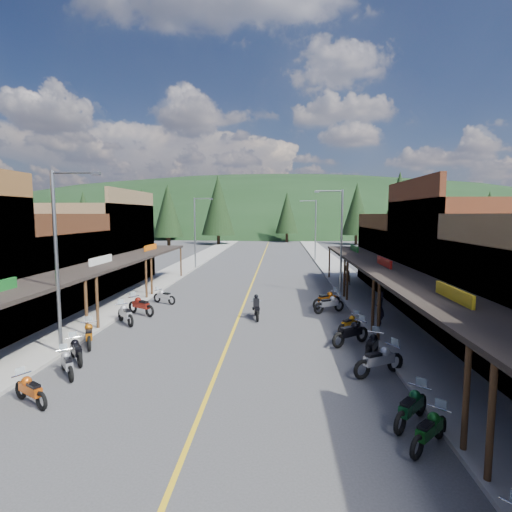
% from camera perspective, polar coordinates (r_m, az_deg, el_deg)
% --- Properties ---
extents(ground, '(220.00, 220.00, 0.00)m').
position_cam_1_polar(ground, '(23.37, -2.74, -9.33)').
color(ground, '#38383A').
rests_on(ground, ground).
extents(centerline, '(0.15, 90.00, 0.01)m').
position_cam_1_polar(centerline, '(42.92, 0.11, -2.26)').
color(centerline, gold).
rests_on(centerline, ground).
extents(sidewalk_west, '(3.40, 94.00, 0.15)m').
position_cam_1_polar(sidewalk_west, '(44.26, -11.21, -2.04)').
color(sidewalk_west, gray).
rests_on(sidewalk_west, ground).
extents(sidewalk_east, '(3.40, 94.00, 0.15)m').
position_cam_1_polar(sidewalk_east, '(43.29, 11.69, -2.22)').
color(sidewalk_east, gray).
rests_on(sidewalk_east, ground).
extents(shop_west_2, '(10.90, 9.00, 6.20)m').
position_cam_1_polar(shop_west_2, '(29.26, -30.24, -1.97)').
color(shop_west_2, '#3F2111').
rests_on(shop_west_2, ground).
extents(shop_west_3, '(10.90, 10.20, 8.20)m').
position_cam_1_polar(shop_west_3, '(37.50, -22.25, 1.49)').
color(shop_west_3, brown).
rests_on(shop_west_3, ground).
extents(shop_east_2, '(10.90, 9.00, 8.20)m').
position_cam_1_polar(shop_east_2, '(26.77, 28.46, -0.42)').
color(shop_east_2, '#562B19').
rests_on(shop_east_2, ground).
extents(shop_east_3, '(10.90, 10.20, 6.20)m').
position_cam_1_polar(shop_east_3, '(35.74, 21.84, -0.28)').
color(shop_east_3, '#4C2D16').
rests_on(shop_east_3, ground).
extents(streetlight_0, '(2.16, 0.18, 8.00)m').
position_cam_1_polar(streetlight_0, '(18.98, -26.27, 0.20)').
color(streetlight_0, gray).
rests_on(streetlight_0, ground).
extents(streetlight_1, '(2.16, 0.18, 8.00)m').
position_cam_1_polar(streetlight_1, '(45.42, -8.55, 3.77)').
color(streetlight_1, gray).
rests_on(streetlight_1, ground).
extents(streetlight_2, '(2.16, 0.18, 8.00)m').
position_cam_1_polar(streetlight_2, '(30.78, 11.84, 2.68)').
color(streetlight_2, gray).
rests_on(streetlight_2, ground).
extents(streetlight_3, '(2.16, 0.18, 8.00)m').
position_cam_1_polar(streetlight_3, '(52.62, 8.34, 4.07)').
color(streetlight_3, gray).
rests_on(streetlight_3, ground).
extents(ridge_hill, '(310.00, 140.00, 60.00)m').
position_cam_1_polar(ridge_hill, '(157.54, 2.52, 3.75)').
color(ridge_hill, black).
rests_on(ridge_hill, ground).
extents(pine_0, '(5.04, 5.04, 11.00)m').
position_cam_1_polar(pine_0, '(94.47, -23.41, 5.70)').
color(pine_0, black).
rests_on(pine_0, ground).
extents(pine_1, '(5.88, 5.88, 12.50)m').
position_cam_1_polar(pine_1, '(96.12, -12.64, 6.49)').
color(pine_1, black).
rests_on(pine_1, ground).
extents(pine_2, '(6.72, 6.72, 14.00)m').
position_cam_1_polar(pine_2, '(81.38, -5.43, 7.25)').
color(pine_2, black).
rests_on(pine_2, ground).
extents(pine_3, '(5.04, 5.04, 11.00)m').
position_cam_1_polar(pine_3, '(88.42, 4.44, 6.18)').
color(pine_3, black).
rests_on(pine_3, ground).
extents(pine_4, '(5.88, 5.88, 12.50)m').
position_cam_1_polar(pine_4, '(83.87, 14.19, 6.54)').
color(pine_4, black).
rests_on(pine_4, ground).
extents(pine_5, '(6.72, 6.72, 14.00)m').
position_cam_1_polar(pine_5, '(99.56, 22.04, 6.61)').
color(pine_5, black).
rests_on(pine_5, ground).
extents(pine_6, '(5.04, 5.04, 11.00)m').
position_cam_1_polar(pine_6, '(96.76, 30.31, 5.37)').
color(pine_6, black).
rests_on(pine_6, ground).
extents(pine_7, '(5.88, 5.88, 12.50)m').
position_cam_1_polar(pine_7, '(104.26, -15.98, 6.35)').
color(pine_7, black).
rests_on(pine_7, ground).
extents(pine_8, '(4.48, 4.48, 10.00)m').
position_cam_1_polar(pine_8, '(67.02, -18.07, 5.54)').
color(pine_8, black).
rests_on(pine_8, ground).
extents(pine_9, '(4.93, 4.93, 10.80)m').
position_cam_1_polar(pine_9, '(70.77, 21.26, 5.76)').
color(pine_9, black).
rests_on(pine_9, ground).
extents(pine_10, '(5.38, 5.38, 11.60)m').
position_cam_1_polar(pine_10, '(75.23, -12.44, 6.32)').
color(pine_10, black).
rests_on(pine_10, ground).
extents(pine_11, '(5.82, 5.82, 12.40)m').
position_cam_1_polar(pine_11, '(62.91, 19.75, 6.57)').
color(pine_11, black).
rests_on(pine_11, ground).
extents(bike_west_3, '(1.96, 1.55, 1.09)m').
position_cam_1_polar(bike_west_3, '(15.46, -29.55, -16.16)').
color(bike_west_3, '#BD4A0D').
rests_on(bike_west_3, ground).
extents(bike_west_4, '(1.68, 1.87, 1.08)m').
position_cam_1_polar(bike_west_4, '(17.31, -25.40, -13.59)').
color(bike_west_4, gray).
rests_on(bike_west_4, ground).
extents(bike_west_5, '(1.73, 1.95, 1.12)m').
position_cam_1_polar(bike_west_5, '(18.65, -24.31, -12.06)').
color(bike_west_5, black).
rests_on(bike_west_5, ground).
extents(bike_west_6, '(1.59, 2.24, 1.23)m').
position_cam_1_polar(bike_west_6, '(20.57, -22.76, -10.16)').
color(bike_west_6, '#A3540B').
rests_on(bike_west_6, ground).
extents(bike_west_7, '(2.00, 2.16, 1.26)m').
position_cam_1_polar(bike_west_7, '(23.83, -18.16, -7.75)').
color(bike_west_7, '#A6A5AA').
rests_on(bike_west_7, ground).
extents(bike_west_8, '(2.35, 1.91, 1.32)m').
position_cam_1_polar(bike_west_8, '(25.60, -16.12, -6.69)').
color(bike_west_8, maroon).
rests_on(bike_west_8, ground).
extents(bike_west_9, '(2.03, 1.52, 1.12)m').
position_cam_1_polar(bike_west_9, '(28.41, -12.98, -5.56)').
color(bike_west_9, '#A09FA4').
rests_on(bike_west_9, ground).
extents(bike_east_2, '(1.83, 1.87, 1.12)m').
position_cam_1_polar(bike_east_2, '(12.31, 23.54, -21.67)').
color(bike_east_2, '#0E4614').
rests_on(bike_east_2, ground).
extents(bike_east_3, '(1.87, 2.04, 1.19)m').
position_cam_1_polar(bike_east_3, '(13.28, 21.30, -19.28)').
color(bike_east_3, '#0C401D').
rests_on(bike_east_3, ground).
extents(bike_east_4, '(2.40, 1.80, 1.33)m').
position_cam_1_polar(bike_east_4, '(16.44, 17.19, -13.86)').
color(bike_east_4, '#9C9BA0').
rests_on(bike_east_4, ground).
extents(bike_east_5, '(1.53, 2.20, 1.20)m').
position_cam_1_polar(bike_east_5, '(18.22, 16.25, -12.06)').
color(bike_east_5, black).
rests_on(bike_east_5, ground).
extents(bike_east_6, '(2.27, 1.99, 1.30)m').
position_cam_1_polar(bike_east_6, '(19.67, 13.38, -10.47)').
color(bike_east_6, black).
rests_on(bike_east_6, ground).
extents(bike_east_7, '(1.78, 1.84, 1.10)m').
position_cam_1_polar(bike_east_7, '(21.54, 13.21, -9.30)').
color(bike_east_7, '#B66F0D').
rests_on(bike_east_7, ground).
extents(bike_east_8, '(2.27, 1.71, 1.25)m').
position_cam_1_polar(bike_east_8, '(25.59, 10.41, -6.62)').
color(bike_east_8, '#9C9CA1').
rests_on(bike_east_8, ground).
extents(bike_east_9, '(2.27, 1.93, 1.29)m').
position_cam_1_polar(bike_east_9, '(26.80, 10.07, -6.01)').
color(bike_east_9, '#A74E0B').
rests_on(bike_east_9, ground).
extents(rider_on_bike, '(0.95, 2.08, 1.53)m').
position_cam_1_polar(rider_on_bike, '(23.78, 0.06, -7.53)').
color(rider_on_bike, black).
rests_on(rider_on_bike, ground).
extents(pedestrian_east_a, '(0.62, 0.78, 1.86)m').
position_cam_1_polar(pedestrian_east_a, '(22.94, 17.29, -7.11)').
color(pedestrian_east_a, black).
rests_on(pedestrian_east_a, sidewalk_east).
extents(pedestrian_east_b, '(0.94, 0.88, 1.69)m').
position_cam_1_polar(pedestrian_east_b, '(34.84, 12.78, -2.70)').
color(pedestrian_east_b, '#503932').
rests_on(pedestrian_east_b, sidewalk_east).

